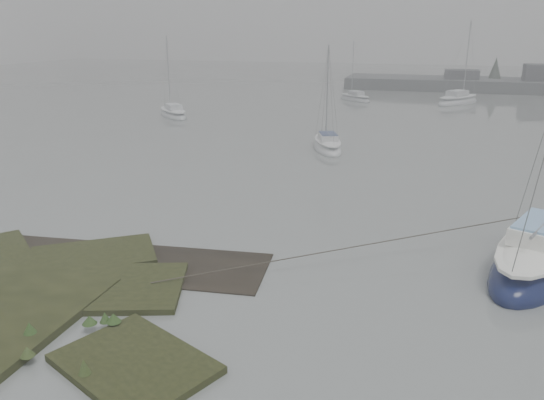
{
  "coord_description": "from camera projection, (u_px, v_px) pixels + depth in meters",
  "views": [
    {
      "loc": [
        6.43,
        -9.53,
        7.39
      ],
      "look_at": [
        1.58,
        6.95,
        1.8
      ],
      "focal_mm": 35.0,
      "sensor_mm": 36.0,
      "label": 1
    }
  ],
  "objects": [
    {
      "name": "sailboat_far_c",
      "position": [
        355.0,
        99.0,
        56.42
      ],
      "size": [
        4.42,
        4.34,
        6.59
      ],
      "rotation": [
        0.0,
        0.0,
        0.8
      ],
      "color": "#A8ABB2",
      "rests_on": "ground"
    },
    {
      "name": "ground",
      "position": [
        338.0,
        130.0,
        40.07
      ],
      "size": [
        160.0,
        160.0,
        0.0
      ],
      "primitive_type": "plane",
      "color": "slate",
      "rests_on": "ground"
    },
    {
      "name": "sailboat_far_a",
      "position": [
        173.0,
        114.0,
        46.1
      ],
      "size": [
        4.8,
        4.88,
        7.27
      ],
      "rotation": [
        0.0,
        0.0,
        0.77
      ],
      "color": "#B3B8BC",
      "rests_on": "ground"
    },
    {
      "name": "sailboat_far_b",
      "position": [
        458.0,
        101.0,
        54.0
      ],
      "size": [
        5.24,
        6.28,
        8.79
      ],
      "rotation": [
        0.0,
        0.0,
        -0.61
      ],
      "color": "silver",
      "rests_on": "ground"
    },
    {
      "name": "sailboat_white",
      "position": [
        327.0,
        146.0,
        33.82
      ],
      "size": [
        3.21,
        5.15,
        6.91
      ],
      "rotation": [
        0.0,
        0.0,
        0.36
      ],
      "color": "silver",
      "rests_on": "ground"
    },
    {
      "name": "sailboat_main",
      "position": [
        543.0,
        257.0,
        17.18
      ],
      "size": [
        5.22,
        7.76,
        10.46
      ],
      "rotation": [
        0.0,
        0.0,
        -0.42
      ],
      "color": "#0F163E",
      "rests_on": "ground"
    }
  ]
}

